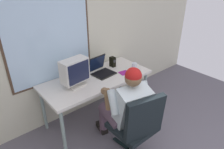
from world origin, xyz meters
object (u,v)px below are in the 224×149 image
wine_glass (134,65)px  desk_speaker (113,62)px  person_seated (126,106)px  laptop (101,69)px  office_chair (138,124)px  crt_monitor (75,71)px  desk (97,81)px  cd_case (124,73)px

wine_glass → desk_speaker: bearing=114.5°
desk_speaker → person_seated: bearing=-120.5°
wine_glass → laptop: bearing=147.8°
office_chair → wine_glass: size_ratio=7.46×
crt_monitor → wine_glass: bearing=-11.3°
desk → crt_monitor: (-0.35, -0.00, 0.28)m
office_chair → wine_glass: bearing=47.3°
wine_glass → cd_case: 0.20m
wine_glass → desk: bearing=162.0°
office_chair → desk_speaker: 1.25m
laptop → wine_glass: laptop is taller
desk → person_seated: size_ratio=1.34×
laptop → desk_speaker: (0.29, 0.06, 0.01)m
desk → crt_monitor: bearing=-179.4°
desk → wine_glass: wine_glass is taller
desk → crt_monitor: crt_monitor is taller
office_chair → person_seated: (0.05, 0.27, 0.09)m
office_chair → crt_monitor: (-0.24, 0.94, 0.41)m
crt_monitor → laptop: bearing=10.8°
desk → desk_speaker: desk_speaker is taller
laptop → wine_glass: (0.45, -0.28, 0.02)m
laptop → desk: bearing=-147.1°
crt_monitor → laptop: 0.52m
crt_monitor → wine_glass: 0.97m
desk → office_chair: (-0.11, -0.94, -0.13)m
office_chair → crt_monitor: bearing=104.4°
person_seated → laptop: (0.20, 0.77, 0.17)m
office_chair → wine_glass: (0.70, 0.75, 0.28)m
laptop → cd_case: laptop is taller
desk → desk_speaker: 0.48m
person_seated → desk: bearing=85.3°
desk_speaker → office_chair: bearing=-116.3°
office_chair → laptop: size_ratio=2.77×
person_seated → wine_glass: size_ratio=9.34×
desk → crt_monitor: 0.45m
crt_monitor → laptop: crt_monitor is taller
office_chair → cd_case: office_chair is taller
crt_monitor → laptop: (0.49, 0.09, -0.16)m
laptop → cd_case: bearing=-41.7°
office_chair → laptop: 1.10m
desk → person_seated: person_seated is taller
laptop → desk_speaker: size_ratio=2.16×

